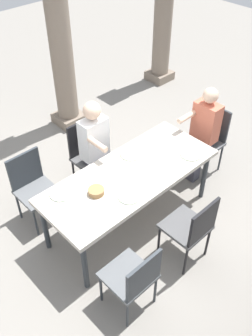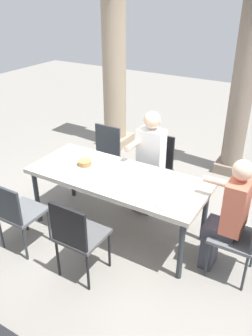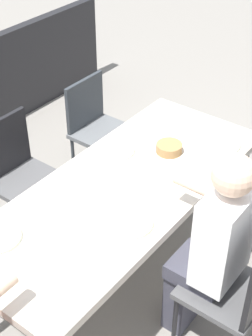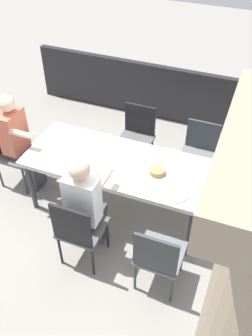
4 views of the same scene
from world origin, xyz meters
name	(u,v)px [view 2 (image 2 of 4)]	position (x,y,z in m)	size (l,w,h in m)	color
ground_plane	(118,229)	(0.00, 0.00, 0.00)	(16.00, 16.00, 0.00)	gray
dining_table	(117,180)	(0.00, 0.00, 0.71)	(2.10, 0.86, 0.77)	beige
chair_west_north	(104,153)	(-0.77, 0.85, 0.52)	(0.44, 0.44, 0.90)	#5B5E61
chair_west_south	(16,211)	(-0.77, -0.85, 0.51)	(0.44, 0.44, 0.87)	#5B5E61
chair_mid_north	(155,165)	(0.07, 0.86, 0.54)	(0.44, 0.44, 0.95)	#4F4F50
chair_mid_south	(77,234)	(0.07, -0.85, 0.54)	(0.44, 0.44, 0.92)	#4F4F50
chair_head_east	(244,233)	(1.47, 0.00, 0.54)	(0.44, 0.44, 0.95)	#5B5E61
diner_woman_green	(149,159)	(0.07, 0.65, 0.72)	(0.35, 0.50, 1.34)	#3F3F4C
diner_man_white	(228,214)	(1.29, 0.00, 0.70)	(0.49, 0.35, 1.31)	#3F3F4C
stone_column_near	(114,64)	(-1.46, 2.25, 1.50)	(0.54, 0.54, 3.04)	tan
stone_column_centre	(242,88)	(0.76, 2.25, 1.37)	(0.44, 0.44, 2.79)	gray
plate_0	(79,152)	(-0.75, 0.27, 0.78)	(0.24, 0.24, 0.02)	white
fork_0	(70,150)	(-0.90, 0.27, 0.77)	(0.02, 0.17, 0.01)	silver
spoon_0	(88,155)	(-0.60, 0.27, 0.77)	(0.02, 0.17, 0.01)	silver
plate_1	(85,178)	(-0.26, -0.25, 0.78)	(0.24, 0.24, 0.02)	white
fork_1	(75,176)	(-0.41, -0.25, 0.77)	(0.02, 0.17, 0.01)	silver
spoon_1	(96,182)	(-0.11, -0.25, 0.77)	(0.02, 0.17, 0.01)	silver
plate_2	(145,171)	(0.24, 0.24, 0.78)	(0.26, 0.26, 0.02)	white
fork_2	(134,169)	(0.09, 0.24, 0.77)	(0.02, 0.17, 0.01)	silver
spoon_2	(156,175)	(0.39, 0.24, 0.77)	(0.02, 0.17, 0.01)	silver
plate_3	(167,204)	(0.75, -0.25, 0.78)	(0.26, 0.26, 0.02)	white
fork_3	(154,200)	(0.60, -0.25, 0.77)	(0.02, 0.17, 0.01)	silver
spoon_3	(181,209)	(0.90, -0.25, 0.77)	(0.02, 0.17, 0.01)	silver
bread_basket	(85,163)	(-0.48, 0.02, 0.80)	(0.17, 0.17, 0.06)	#9E7547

